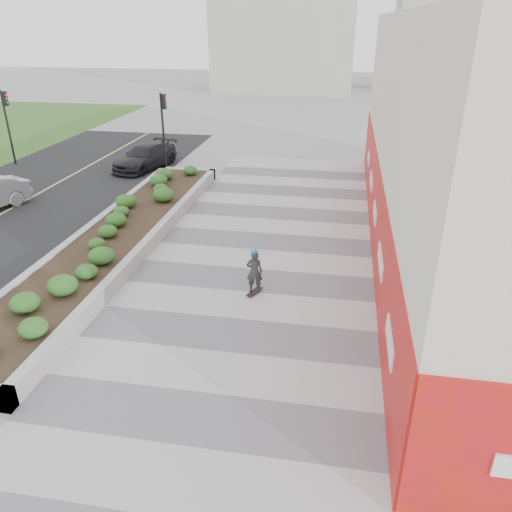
# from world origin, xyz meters

# --- Properties ---
(ground) EXTENTS (160.00, 160.00, 0.00)m
(ground) POSITION_xyz_m (0.00, 0.00, 0.00)
(ground) COLOR gray
(ground) RESTS_ON ground
(walkway) EXTENTS (8.00, 36.00, 0.01)m
(walkway) POSITION_xyz_m (0.00, 3.00, 0.01)
(walkway) COLOR #A8A8AD
(walkway) RESTS_ON ground
(building) EXTENTS (6.04, 24.08, 8.00)m
(building) POSITION_xyz_m (6.98, 8.98, 3.98)
(building) COLOR beige
(building) RESTS_ON ground
(planter) EXTENTS (3.00, 18.00, 0.90)m
(planter) POSITION_xyz_m (-5.50, 7.00, 0.42)
(planter) COLOR #9E9EA0
(planter) RESTS_ON ground
(traffic_signal_near) EXTENTS (0.33, 0.28, 4.20)m
(traffic_signal_near) POSITION_xyz_m (-7.23, 17.50, 2.76)
(traffic_signal_near) COLOR black
(traffic_signal_near) RESTS_ON ground
(traffic_signal_far) EXTENTS (0.33, 0.28, 4.20)m
(traffic_signal_far) POSITION_xyz_m (-16.43, 17.00, 2.76)
(traffic_signal_far) COLOR black
(traffic_signal_far) RESTS_ON ground
(manhole_cover) EXTENTS (0.44, 0.44, 0.01)m
(manhole_cover) POSITION_xyz_m (0.50, 3.00, 0.00)
(manhole_cover) COLOR #595654
(manhole_cover) RESTS_ON ground
(skateboarder) EXTENTS (0.52, 0.74, 1.53)m
(skateboarder) POSITION_xyz_m (0.25, 4.14, 0.77)
(skateboarder) COLOR beige
(skateboarder) RESTS_ON ground
(car_dark) EXTENTS (3.01, 4.91, 1.33)m
(car_dark) POSITION_xyz_m (-8.50, 17.44, 0.66)
(car_dark) COLOR black
(car_dark) RESTS_ON ground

